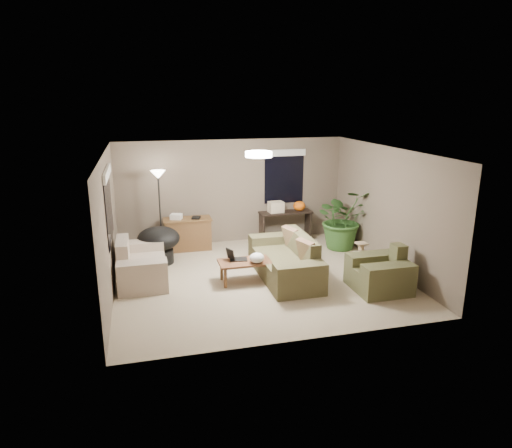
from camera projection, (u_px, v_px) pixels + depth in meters
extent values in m
plane|color=tan|center=(258.00, 277.00, 9.05)|extent=(5.50, 5.50, 0.00)
plane|color=white|center=(259.00, 151.00, 8.38)|extent=(5.50, 5.50, 0.00)
plane|color=#65594B|center=(233.00, 191.00, 11.05)|extent=(5.50, 0.00, 5.50)
plane|color=#65594B|center=(304.00, 260.00, 6.38)|extent=(5.50, 0.00, 5.50)
plane|color=#65594B|center=(108.00, 226.00, 8.06)|extent=(0.00, 5.00, 5.00)
plane|color=#65594B|center=(388.00, 208.00, 9.37)|extent=(0.00, 5.00, 5.00)
cube|color=brown|center=(284.00, 267.00, 9.05)|extent=(0.95, 1.48, 0.42)
cube|color=brown|center=(302.00, 245.00, 9.02)|extent=(0.22, 1.48, 0.43)
cube|color=brown|center=(300.00, 280.00, 8.16)|extent=(0.95, 0.36, 0.60)
cube|color=brown|center=(271.00, 248.00, 9.88)|extent=(0.95, 0.36, 0.60)
cube|color=#8C7251|center=(307.00, 252.00, 8.58)|extent=(0.35, 0.50, 0.47)
cube|color=#8C7251|center=(292.00, 238.00, 9.42)|extent=(0.35, 0.50, 0.47)
cube|color=beige|center=(143.00, 270.00, 8.88)|extent=(0.90, 0.88, 0.42)
cube|color=beige|center=(123.00, 251.00, 8.68)|extent=(0.22, 0.88, 0.43)
cube|color=beige|center=(143.00, 277.00, 8.27)|extent=(0.90, 0.36, 0.60)
cube|color=beige|center=(142.00, 255.00, 9.43)|extent=(0.90, 0.36, 0.60)
cube|color=#4B4C2D|center=(379.00, 279.00, 8.44)|extent=(0.95, 0.28, 0.42)
cube|color=#4C4C2D|center=(398.00, 256.00, 8.41)|extent=(0.22, 0.28, 0.43)
cube|color=brown|center=(388.00, 281.00, 8.12)|extent=(0.95, 0.36, 0.60)
cube|color=brown|center=(371.00, 268.00, 8.71)|extent=(0.95, 0.36, 0.60)
cube|color=brown|center=(245.00, 262.00, 8.75)|extent=(1.00, 0.55, 0.04)
cylinder|color=brown|center=(225.00, 278.00, 8.52)|extent=(0.06, 0.06, 0.38)
cylinder|color=brown|center=(269.00, 274.00, 8.72)|extent=(0.06, 0.06, 0.38)
cylinder|color=brown|center=(222.00, 271.00, 8.90)|extent=(0.06, 0.06, 0.38)
cylinder|color=brown|center=(263.00, 267.00, 9.10)|extent=(0.06, 0.06, 0.38)
cube|color=black|center=(239.00, 259.00, 8.82)|extent=(0.36, 0.28, 0.02)
cube|color=black|center=(230.00, 254.00, 8.75)|extent=(0.15, 0.24, 0.22)
ellipsoid|color=white|center=(257.00, 258.00, 8.63)|extent=(0.31, 0.28, 0.20)
cube|color=brown|center=(188.00, 235.00, 10.64)|extent=(1.05, 0.45, 0.71)
cube|color=brown|center=(187.00, 219.00, 10.54)|extent=(1.10, 0.50, 0.04)
cube|color=silver|center=(176.00, 217.00, 10.46)|extent=(0.30, 0.28, 0.12)
cube|color=black|center=(196.00, 218.00, 10.53)|extent=(0.24, 0.26, 0.04)
cube|color=black|center=(286.00, 212.00, 11.18)|extent=(1.30, 0.40, 0.04)
cube|color=black|center=(262.00, 229.00, 11.13)|extent=(0.05, 0.38, 0.71)
cube|color=black|center=(308.00, 225.00, 11.42)|extent=(0.05, 0.38, 0.71)
cube|color=black|center=(285.00, 235.00, 11.33)|extent=(1.25, 0.36, 0.03)
ellipsoid|color=orange|center=(299.00, 206.00, 11.22)|extent=(0.35, 0.35, 0.24)
cube|color=beige|center=(276.00, 207.00, 11.08)|extent=(0.37, 0.29, 0.26)
cylinder|color=black|center=(160.00, 256.00, 9.82)|extent=(0.60, 0.60, 0.30)
ellipsoid|color=black|center=(159.00, 238.00, 9.71)|extent=(0.96, 0.96, 0.50)
cylinder|color=black|center=(163.00, 253.00, 10.45)|extent=(0.28, 0.28, 0.02)
cylinder|color=black|center=(160.00, 215.00, 10.22)|extent=(0.04, 0.04, 1.78)
cone|color=white|center=(158.00, 175.00, 9.97)|extent=(0.32, 0.32, 0.18)
cylinder|color=white|center=(259.00, 154.00, 8.40)|extent=(0.50, 0.50, 0.10)
imported|color=#2D5923|center=(343.00, 225.00, 10.69)|extent=(1.30, 1.45, 1.13)
cube|color=tan|center=(360.00, 264.00, 9.72)|extent=(0.32, 0.32, 0.03)
cylinder|color=tan|center=(361.00, 254.00, 9.66)|extent=(0.12, 0.12, 0.44)
cube|color=tan|center=(362.00, 243.00, 9.59)|extent=(0.22, 0.22, 0.03)
cube|color=black|center=(109.00, 206.00, 8.26)|extent=(0.01, 1.50, 1.30)
cube|color=white|center=(107.00, 173.00, 8.11)|extent=(0.05, 1.56, 0.16)
cube|color=black|center=(284.00, 177.00, 11.26)|extent=(1.00, 0.01, 1.30)
cube|color=white|center=(285.00, 153.00, 11.09)|extent=(1.06, 0.05, 0.16)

